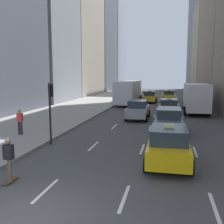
% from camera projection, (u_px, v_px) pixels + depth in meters
% --- Properties ---
extents(ground_plane, '(160.00, 160.00, 0.00)m').
position_uv_depth(ground_plane, '(20.00, 222.00, 7.22)').
color(ground_plane, '#474749').
extents(sidewalk_left, '(8.00, 66.00, 0.15)m').
position_uv_depth(sidewalk_left, '(84.00, 105.00, 34.82)').
color(sidewalk_left, gray).
rests_on(sidewalk_left, ground).
extents(lane_markings, '(5.72, 56.00, 0.01)m').
position_uv_depth(lane_markings, '(156.00, 112.00, 28.95)').
color(lane_markings, white).
rests_on(lane_markings, ground).
extents(building_row_left, '(6.00, 87.59, 37.90)m').
position_uv_depth(building_row_left, '(75.00, 12.00, 49.75)').
color(building_row_left, '#4C515B').
rests_on(building_row_left, ground).
extents(taxi_lead, '(2.02, 4.40, 1.87)m').
position_uv_depth(taxi_lead, '(169.00, 107.00, 25.97)').
color(taxi_lead, yellow).
rests_on(taxi_lead, ground).
extents(taxi_second, '(2.02, 4.40, 1.87)m').
position_uv_depth(taxi_second, '(150.00, 97.00, 39.21)').
color(taxi_second, yellow).
rests_on(taxi_second, ground).
extents(taxi_third, '(2.02, 4.40, 1.87)m').
position_uv_depth(taxi_third, '(169.00, 96.00, 41.29)').
color(taxi_third, yellow).
rests_on(taxi_third, ground).
extents(taxi_fourth, '(2.02, 4.40, 1.87)m').
position_uv_depth(taxi_fourth, '(169.00, 145.00, 11.93)').
color(taxi_fourth, yellow).
rests_on(taxi_fourth, ground).
extents(sedan_black_near, '(2.02, 4.73, 1.77)m').
position_uv_depth(sedan_black_near, '(138.00, 109.00, 24.30)').
color(sedan_black_near, '#9EA0A5').
rests_on(sedan_black_near, ground).
extents(sedan_silver_behind, '(2.02, 4.93, 1.76)m').
position_uv_depth(sedan_silver_behind, '(169.00, 120.00, 18.59)').
color(sedan_silver_behind, '#565B66').
rests_on(sedan_silver_behind, ground).
extents(city_bus, '(2.80, 11.61, 3.25)m').
position_uv_depth(city_bus, '(129.00, 91.00, 37.69)').
color(city_bus, silver).
rests_on(city_bus, ground).
extents(box_truck, '(2.58, 8.40, 3.15)m').
position_uv_depth(box_truck, '(195.00, 97.00, 28.36)').
color(box_truck, silver).
rests_on(box_truck, ground).
extents(skateboarder, '(0.36, 0.80, 1.75)m').
position_uv_depth(skateboarder, '(9.00, 158.00, 9.79)').
color(skateboarder, brown).
rests_on(skateboarder, ground).
extents(pedestrian_mid_block, '(0.36, 0.22, 1.65)m').
position_uv_depth(pedestrian_mid_block, '(20.00, 121.00, 17.24)').
color(pedestrian_mid_block, '#23232D').
rests_on(pedestrian_mid_block, sidewalk_left).
extents(traffic_light_pole, '(0.24, 0.42, 3.60)m').
position_uv_depth(traffic_light_pole, '(50.00, 103.00, 15.15)').
color(traffic_light_pole, black).
rests_on(traffic_light_pole, ground).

